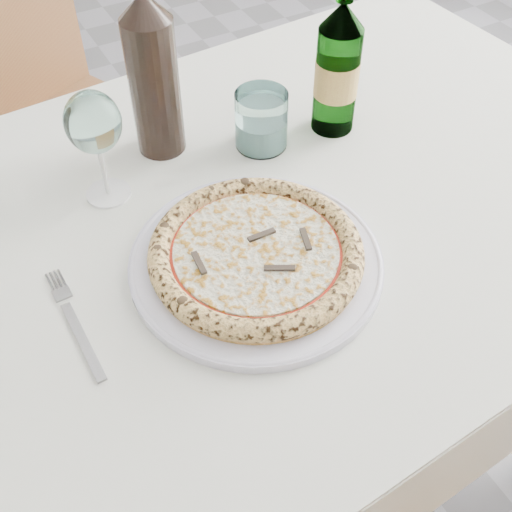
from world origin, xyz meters
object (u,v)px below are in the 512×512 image
object	(u,v)px
plate	(256,262)
dining_table	(225,261)
wine_bottle	(153,74)
beer_bottle	(337,68)
wine_glass	(93,125)
tumbler	(261,124)
pizza	(256,253)
chair_far	(45,98)

from	to	relation	value
plate	dining_table	bearing A→B (deg)	90.00
wine_bottle	beer_bottle	bearing A→B (deg)	-17.57
wine_glass	tumbler	distance (m)	0.27
plate	tumbler	xyz separation A→B (m)	(0.14, 0.23, 0.03)
plate	pizza	size ratio (longest dim) A/B	1.19
chair_far	pizza	size ratio (longest dim) A/B	3.24
plate	pizza	xyz separation A→B (m)	(-0.00, 0.00, 0.02)
plate	pizza	bearing A→B (deg)	160.64
beer_bottle	dining_table	bearing A→B (deg)	-156.10
plate	beer_bottle	xyz separation A→B (m)	(0.27, 0.22, 0.10)
pizza	wine_bottle	world-z (taller)	wine_bottle
dining_table	beer_bottle	bearing A→B (deg)	23.90
pizza	beer_bottle	world-z (taller)	beer_bottle
chair_far	plate	distance (m)	0.93
plate	wine_bottle	size ratio (longest dim) A/B	1.09
chair_far	pizza	bearing A→B (deg)	-84.47
chair_far	plate	size ratio (longest dim) A/B	2.72
pizza	tumbler	bearing A→B (deg)	59.40
tumbler	wine_bottle	distance (m)	0.19
dining_table	plate	size ratio (longest dim) A/B	4.48
chair_far	dining_table	bearing A→B (deg)	-83.78
dining_table	plate	world-z (taller)	plate
pizza	wine_bottle	distance (m)	0.32
wine_bottle	plate	bearing A→B (deg)	-88.68
beer_bottle	wine_bottle	xyz separation A→B (m)	(-0.27, 0.09, 0.02)
plate	wine_glass	xyz separation A→B (m)	(-0.12, 0.23, 0.12)
plate	tumbler	world-z (taller)	tumbler
dining_table	plate	bearing A→B (deg)	-90.00
chair_far	wine_bottle	world-z (taller)	wine_bottle
plate	pizza	world-z (taller)	pizza
wine_glass	beer_bottle	bearing A→B (deg)	-2.51
pizza	dining_table	bearing A→B (deg)	89.99
wine_glass	tumbler	bearing A→B (deg)	-0.71
dining_table	tumbler	world-z (taller)	tumbler
dining_table	chair_far	bearing A→B (deg)	96.22
wine_glass	wine_bottle	bearing A→B (deg)	30.56
dining_table	pizza	bearing A→B (deg)	-90.01
chair_far	tumbler	bearing A→B (deg)	-71.35
dining_table	beer_bottle	size ratio (longest dim) A/B	5.61
plate	wine_bottle	bearing A→B (deg)	91.32
chair_far	plate	bearing A→B (deg)	-84.47
beer_bottle	wine_bottle	distance (m)	0.29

